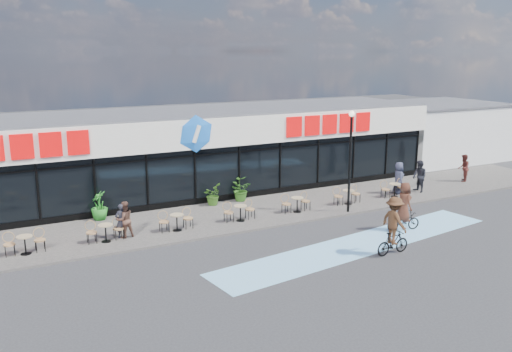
# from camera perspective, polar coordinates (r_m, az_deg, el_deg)

# --- Properties ---
(ground) EXTENTS (120.00, 120.00, 0.00)m
(ground) POSITION_cam_1_polar(r_m,az_deg,el_deg) (22.11, 0.24, -7.66)
(ground) COLOR #28282B
(ground) RESTS_ON ground
(sidewalk) EXTENTS (44.00, 5.00, 0.10)m
(sidewalk) POSITION_cam_1_polar(r_m,az_deg,el_deg) (25.95, -4.37, -4.41)
(sidewalk) COLOR #5A5450
(sidewalk) RESTS_ON ground
(bike_lane) EXTENTS (14.17, 4.13, 0.01)m
(bike_lane) POSITION_cam_1_polar(r_m,az_deg,el_deg) (22.99, 10.95, -7.06)
(bike_lane) COLOR #74B2DB
(bike_lane) RESTS_ON ground
(building) EXTENTS (30.60, 6.57, 4.75)m
(building) POSITION_cam_1_polar(r_m,az_deg,el_deg) (30.34, -8.47, 2.49)
(building) COLOR black
(building) RESTS_ON ground
(neighbour_building) EXTENTS (9.20, 7.20, 4.11)m
(neighbour_building) POSITION_cam_1_polar(r_m,az_deg,el_deg) (42.40, 18.29, 4.57)
(neighbour_building) COLOR silver
(neighbour_building) RESTS_ON ground
(lamp_post) EXTENTS (0.28, 0.28, 4.95)m
(lamp_post) POSITION_cam_1_polar(r_m,az_deg,el_deg) (26.39, 9.89, 2.46)
(lamp_post) COLOR black
(lamp_post) RESTS_ON sidewalk
(bistro_set_1) EXTENTS (1.54, 0.62, 0.90)m
(bistro_set_1) POSITION_cam_1_polar(r_m,az_deg,el_deg) (23.02, -23.17, -6.43)
(bistro_set_1) COLOR tan
(bistro_set_1) RESTS_ON sidewalk
(bistro_set_2) EXTENTS (1.54, 0.62, 0.90)m
(bistro_set_2) POSITION_cam_1_polar(r_m,az_deg,el_deg) (23.37, -15.60, -5.55)
(bistro_set_2) COLOR tan
(bistro_set_2) RESTS_ON sidewalk
(bistro_set_3) EXTENTS (1.54, 0.62, 0.90)m
(bistro_set_3) POSITION_cam_1_polar(r_m,az_deg,el_deg) (24.12, -8.40, -4.61)
(bistro_set_3) COLOR tan
(bistro_set_3) RESTS_ON sidewalk
(bistro_set_4) EXTENTS (1.54, 0.62, 0.90)m
(bistro_set_4) POSITION_cam_1_polar(r_m,az_deg,el_deg) (25.23, -1.75, -3.69)
(bistro_set_4) COLOR tan
(bistro_set_4) RESTS_ON sidewalk
(bistro_set_5) EXTENTS (1.54, 0.62, 0.90)m
(bistro_set_5) POSITION_cam_1_polar(r_m,az_deg,el_deg) (26.65, 4.25, -2.80)
(bistro_set_5) COLOR tan
(bistro_set_5) RESTS_ON sidewalk
(bistro_set_6) EXTENTS (1.54, 0.62, 0.90)m
(bistro_set_6) POSITION_cam_1_polar(r_m,az_deg,el_deg) (28.34, 9.59, -1.99)
(bistro_set_6) COLOR tan
(bistro_set_6) RESTS_ON sidewalk
(bistro_set_7) EXTENTS (1.54, 0.62, 0.90)m
(bistro_set_7) POSITION_cam_1_polar(r_m,az_deg,el_deg) (30.25, 14.28, -1.26)
(bistro_set_7) COLOR tan
(bistro_set_7) RESTS_ON sidewalk
(potted_plant_left) EXTENTS (0.76, 0.76, 1.35)m
(potted_plant_left) POSITION_cam_1_polar(r_m,az_deg,el_deg) (26.32, -16.18, -3.01)
(potted_plant_left) COLOR #206D1F
(potted_plant_left) RESTS_ON sidewalk
(potted_plant_mid) EXTENTS (1.20, 1.25, 1.08)m
(potted_plant_mid) POSITION_cam_1_polar(r_m,az_deg,el_deg) (27.82, -4.63, -1.96)
(potted_plant_mid) COLOR #2F5919
(potted_plant_mid) RESTS_ON sidewalk
(potted_plant_right) EXTENTS (1.36, 1.41, 1.21)m
(potted_plant_right) POSITION_cam_1_polar(r_m,az_deg,el_deg) (28.46, -1.76, -1.44)
(potted_plant_right) COLOR #2B5B1A
(potted_plant_right) RESTS_ON sidewalk
(patron_left) EXTENTS (0.60, 0.44, 1.49)m
(patron_left) POSITION_cam_1_polar(r_m,az_deg,el_deg) (23.55, -13.98, -4.58)
(patron_left) COLOR #23232B
(patron_left) RESTS_ON sidewalk
(patron_right) EXTENTS (0.85, 0.72, 1.58)m
(patron_right) POSITION_cam_1_polar(r_m,az_deg,el_deg) (23.52, -13.68, -4.47)
(patron_right) COLOR brown
(patron_right) RESTS_ON sidewalk
(pedestrian_a) EXTENTS (0.75, 0.92, 1.78)m
(pedestrian_a) POSITION_cam_1_polar(r_m,az_deg,el_deg) (31.52, 16.84, -0.04)
(pedestrian_a) COLOR black
(pedestrian_a) RESTS_ON sidewalk
(pedestrian_b) EXTENTS (0.85, 1.02, 1.78)m
(pedestrian_b) POSITION_cam_1_polar(r_m,az_deg,el_deg) (30.81, 14.77, -0.20)
(pedestrian_b) COLOR #2C3045
(pedestrian_b) RESTS_ON sidewalk
(pedestrian_c) EXTENTS (1.02, 0.99, 1.66)m
(pedestrian_c) POSITION_cam_1_polar(r_m,az_deg,el_deg) (34.96, 21.00, 0.79)
(pedestrian_c) COLOR #461C19
(pedestrian_c) RESTS_ON sidewalk
(cyclist_a) EXTENTS (1.58, 1.24, 2.33)m
(cyclist_a) POSITION_cam_1_polar(r_m,az_deg,el_deg) (21.81, 14.31, -5.23)
(cyclist_a) COLOR black
(cyclist_a) RESTS_ON ground
(cyclist_b) EXTENTS (1.67, 0.93, 2.20)m
(cyclist_b) POSITION_cam_1_polar(r_m,az_deg,el_deg) (24.89, 15.30, -3.58)
(cyclist_b) COLOR black
(cyclist_b) RESTS_ON ground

